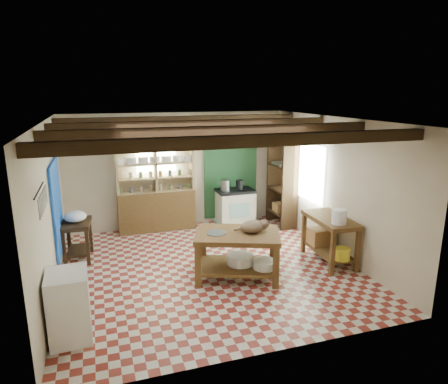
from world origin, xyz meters
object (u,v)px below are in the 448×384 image
object	(u,v)px
work_table	(237,255)
cat	(253,227)
right_counter	(329,239)
stove	(235,207)
white_cabinet	(69,306)
prep_table	(78,241)

from	to	relation	value
work_table	cat	size ratio (longest dim) A/B	3.24
work_table	right_counter	size ratio (longest dim) A/B	1.16
stove	white_cabinet	distance (m)	5.00
prep_table	work_table	bearing A→B (deg)	-27.08
prep_table	cat	distance (m)	3.30
work_table	stove	size ratio (longest dim) A/B	1.61
white_cabinet	stove	bearing A→B (deg)	44.47
white_cabinet	right_counter	size ratio (longest dim) A/B	0.75
white_cabinet	cat	xyz separation A→B (m)	(2.85, 0.95, 0.43)
right_counter	cat	distance (m)	1.62
prep_table	right_counter	xyz separation A→B (m)	(4.38, -1.52, 0.06)
work_table	stove	bearing A→B (deg)	92.18
right_counter	cat	world-z (taller)	cat
stove	cat	xyz separation A→B (m)	(-0.63, -2.65, 0.46)
prep_table	white_cabinet	distance (m)	2.57
work_table	stove	xyz separation A→B (m)	(0.88, 2.60, 0.03)
work_table	white_cabinet	xyz separation A→B (m)	(-2.60, -0.99, 0.05)
white_cabinet	cat	world-z (taller)	cat
work_table	cat	xyz separation A→B (m)	(0.25, -0.04, 0.49)
prep_table	cat	bearing A→B (deg)	-25.40
cat	white_cabinet	bearing A→B (deg)	-150.72
work_table	stove	world-z (taller)	stove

